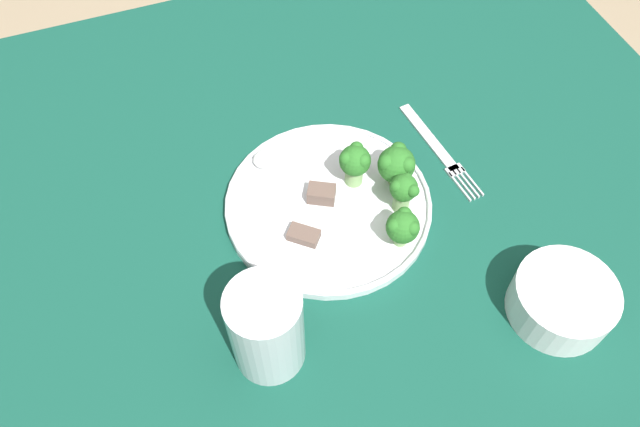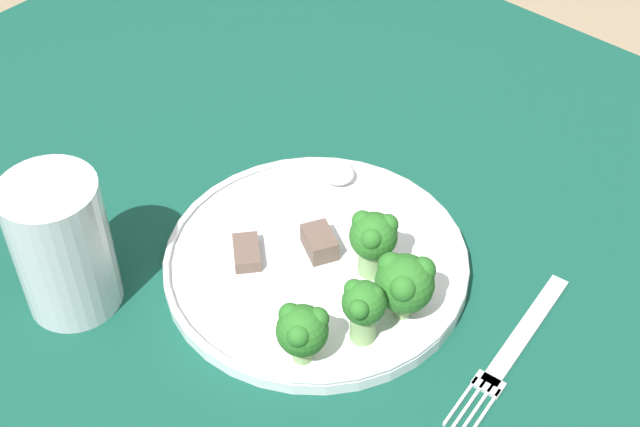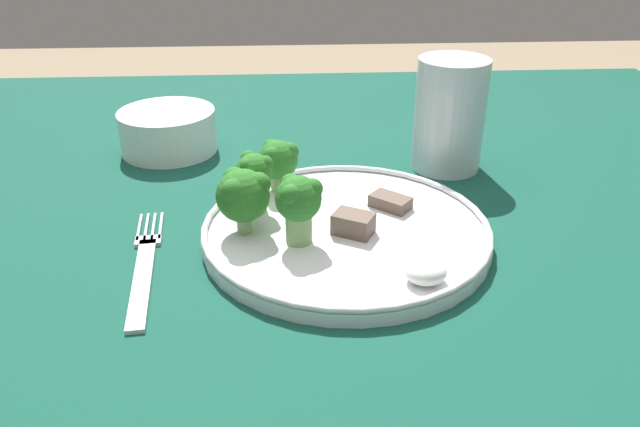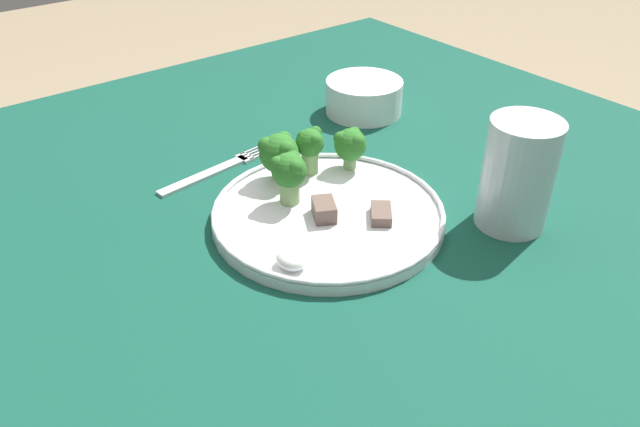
{
  "view_description": "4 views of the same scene",
  "coord_description": "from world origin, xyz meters",
  "px_view_note": "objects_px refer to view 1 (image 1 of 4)",
  "views": [
    {
      "loc": [
        0.17,
        0.39,
        1.42
      ],
      "look_at": [
        0.02,
        -0.01,
        0.79
      ],
      "focal_mm": 35.0,
      "sensor_mm": 36.0,
      "label": 1
    },
    {
      "loc": [
        -0.36,
        0.36,
        1.33
      ],
      "look_at": [
        0.01,
        -0.06,
        0.79
      ],
      "focal_mm": 50.0,
      "sensor_mm": 36.0,
      "label": 2
    },
    {
      "loc": [
        -0.06,
        -0.54,
        1.04
      ],
      "look_at": [
        -0.03,
        -0.06,
        0.78
      ],
      "focal_mm": 35.0,
      "sensor_mm": 36.0,
      "label": 3
    },
    {
      "loc": [
        0.46,
        -0.42,
        1.16
      ],
      "look_at": [
        0.01,
        -0.07,
        0.78
      ],
      "focal_mm": 35.0,
      "sensor_mm": 36.0,
      "label": 4
    }
  ],
  "objects_px": {
    "dinner_plate": "(328,205)",
    "drinking_glass": "(267,332)",
    "fork": "(438,149)",
    "cream_bowl": "(562,301)"
  },
  "relations": [
    {
      "from": "dinner_plate",
      "to": "cream_bowl",
      "type": "relative_size",
      "value": 2.28
    },
    {
      "from": "fork",
      "to": "drinking_glass",
      "type": "height_order",
      "value": "drinking_glass"
    },
    {
      "from": "dinner_plate",
      "to": "fork",
      "type": "relative_size",
      "value": 1.43
    },
    {
      "from": "dinner_plate",
      "to": "fork",
      "type": "height_order",
      "value": "dinner_plate"
    },
    {
      "from": "cream_bowl",
      "to": "fork",
      "type": "bearing_deg",
      "value": -85.96
    },
    {
      "from": "dinner_plate",
      "to": "drinking_glass",
      "type": "xyz_separation_m",
      "value": [
        0.13,
        0.16,
        0.05
      ]
    },
    {
      "from": "dinner_plate",
      "to": "drinking_glass",
      "type": "height_order",
      "value": "drinking_glass"
    },
    {
      "from": "fork",
      "to": "cream_bowl",
      "type": "distance_m",
      "value": 0.27
    },
    {
      "from": "fork",
      "to": "drinking_glass",
      "type": "relative_size",
      "value": 1.47
    },
    {
      "from": "cream_bowl",
      "to": "drinking_glass",
      "type": "bearing_deg",
      "value": -11.69
    }
  ]
}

